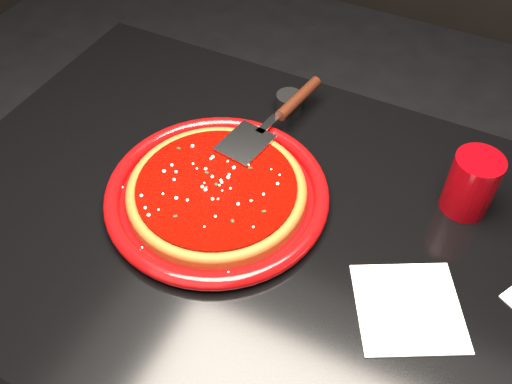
# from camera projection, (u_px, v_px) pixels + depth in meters

# --- Properties ---
(table) EXTENTS (1.20, 0.80, 0.75)m
(table) POSITION_uv_depth(u_px,v_px,m) (268.00, 336.00, 1.23)
(table) COLOR black
(table) RESTS_ON floor
(plate) EXTENTS (0.46, 0.46, 0.03)m
(plate) POSITION_uv_depth(u_px,v_px,m) (217.00, 194.00, 0.98)
(plate) COLOR #790506
(plate) RESTS_ON table
(pizza_crust) EXTENTS (0.37, 0.37, 0.02)m
(pizza_crust) POSITION_uv_depth(u_px,v_px,m) (217.00, 192.00, 0.98)
(pizza_crust) COLOR brown
(pizza_crust) RESTS_ON plate
(pizza_crust_rim) EXTENTS (0.37, 0.37, 0.02)m
(pizza_crust_rim) POSITION_uv_depth(u_px,v_px,m) (217.00, 189.00, 0.97)
(pizza_crust_rim) COLOR brown
(pizza_crust_rim) RESTS_ON plate
(pizza_sauce) EXTENTS (0.33, 0.33, 0.01)m
(pizza_sauce) POSITION_uv_depth(u_px,v_px,m) (217.00, 187.00, 0.97)
(pizza_sauce) COLOR #6F0400
(pizza_sauce) RESTS_ON plate
(parmesan_dusting) EXTENTS (0.26, 0.26, 0.01)m
(parmesan_dusting) POSITION_uv_depth(u_px,v_px,m) (216.00, 184.00, 0.96)
(parmesan_dusting) COLOR #FFF3CB
(parmesan_dusting) RESTS_ON plate
(basil_flecks) EXTENTS (0.24, 0.24, 0.00)m
(basil_flecks) POSITION_uv_depth(u_px,v_px,m) (216.00, 185.00, 0.96)
(basil_flecks) COLOR black
(basil_flecks) RESTS_ON plate
(pizza_server) EXTENTS (0.14, 0.33, 0.02)m
(pizza_server) POSITION_uv_depth(u_px,v_px,m) (275.00, 118.00, 1.06)
(pizza_server) COLOR silver
(pizza_server) RESTS_ON plate
(cup) EXTENTS (0.08, 0.08, 0.11)m
(cup) POSITION_uv_depth(u_px,v_px,m) (471.00, 184.00, 0.94)
(cup) COLOR #7D0308
(cup) RESTS_ON table
(napkin_a) EXTENTS (0.21, 0.21, 0.00)m
(napkin_a) POSITION_uv_depth(u_px,v_px,m) (408.00, 308.00, 0.85)
(napkin_a) COLOR silver
(napkin_a) RESTS_ON table
(ramekin) EXTENTS (0.06, 0.06, 0.04)m
(ramekin) POSITION_uv_depth(u_px,v_px,m) (289.00, 103.00, 1.13)
(ramekin) COLOR black
(ramekin) RESTS_ON table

